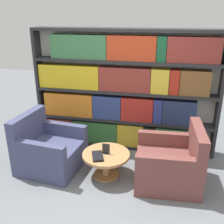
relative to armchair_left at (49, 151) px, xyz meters
name	(u,v)px	position (x,y,z in m)	size (l,w,h in m)	color
ground_plane	(109,186)	(1.05, -0.30, -0.30)	(14.00, 14.00, 0.00)	slate
bookshelf	(122,92)	(1.01, 0.97, 0.75)	(3.19, 0.30, 2.11)	silver
armchair_left	(49,151)	(0.00, 0.00, 0.00)	(0.99, 0.95, 0.89)	#42476B
armchair_right	(171,164)	(1.90, 0.00, 0.00)	(0.95, 0.91, 0.89)	brown
coffee_table	(106,160)	(0.95, -0.04, -0.02)	(0.71, 0.71, 0.38)	#AD7F4C
table_sign	(106,149)	(0.95, -0.04, 0.16)	(0.11, 0.06, 0.16)	black
stray_book	(98,156)	(0.85, -0.17, 0.10)	(0.24, 0.31, 0.03)	black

